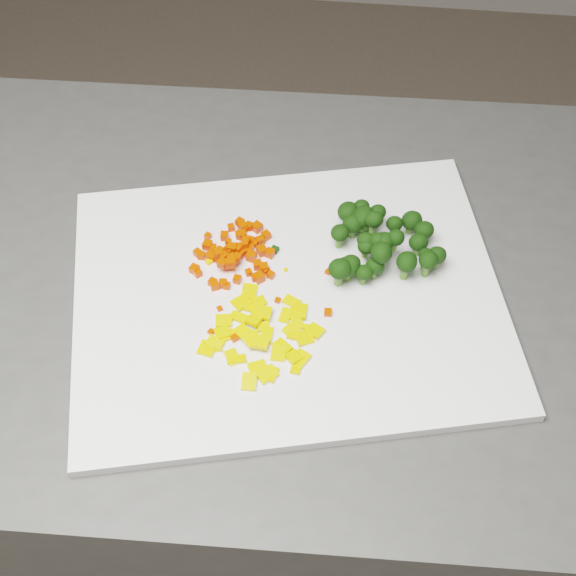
# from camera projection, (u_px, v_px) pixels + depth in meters

# --- Properties ---
(counter_block) EXTENTS (0.91, 0.65, 0.90)m
(counter_block) POSITION_uv_depth(u_px,v_px,m) (264.00, 448.00, 1.26)
(counter_block) COLOR #424240
(counter_block) RESTS_ON ground
(cutting_board) EXTENTS (0.53, 0.45, 0.01)m
(cutting_board) POSITION_uv_depth(u_px,v_px,m) (288.00, 297.00, 0.87)
(cutting_board) COLOR white
(cutting_board) RESTS_ON counter_block
(carrot_pile) EXTENTS (0.10, 0.10, 0.03)m
(carrot_pile) POSITION_uv_depth(u_px,v_px,m) (236.00, 250.00, 0.89)
(carrot_pile) COLOR #EA2E02
(carrot_pile) RESTS_ON cutting_board
(pepper_pile) EXTENTS (0.12, 0.12, 0.02)m
(pepper_pile) POSITION_uv_depth(u_px,v_px,m) (260.00, 332.00, 0.83)
(pepper_pile) COLOR yellow
(pepper_pile) RESTS_ON cutting_board
(broccoli_pile) EXTENTS (0.12, 0.12, 0.06)m
(broccoli_pile) POSITION_uv_depth(u_px,v_px,m) (381.00, 242.00, 0.87)
(broccoli_pile) COLOR black
(broccoli_pile) RESTS_ON cutting_board
(carrot_cube_0) EXTENTS (0.01, 0.01, 0.01)m
(carrot_cube_0) POSITION_uv_depth(u_px,v_px,m) (240.00, 235.00, 0.91)
(carrot_cube_0) COLOR #EA2E02
(carrot_cube_0) RESTS_ON carrot_pile
(carrot_cube_1) EXTENTS (0.01, 0.01, 0.01)m
(carrot_cube_1) POSITION_uv_depth(u_px,v_px,m) (231.00, 227.00, 0.92)
(carrot_cube_1) COLOR #EA2E02
(carrot_cube_1) RESTS_ON carrot_pile
(carrot_cube_2) EXTENTS (0.01, 0.01, 0.01)m
(carrot_cube_2) POSITION_uv_depth(u_px,v_px,m) (239.00, 249.00, 0.90)
(carrot_cube_2) COLOR #EA2E02
(carrot_cube_2) RESTS_ON carrot_pile
(carrot_cube_3) EXTENTS (0.01, 0.01, 0.01)m
(carrot_cube_3) POSITION_uv_depth(u_px,v_px,m) (251.00, 256.00, 0.89)
(carrot_cube_3) COLOR #EA2E02
(carrot_cube_3) RESTS_ON carrot_pile
(carrot_cube_4) EXTENTS (0.01, 0.01, 0.01)m
(carrot_cube_4) POSITION_uv_depth(u_px,v_px,m) (249.00, 249.00, 0.90)
(carrot_cube_4) COLOR #EA2E02
(carrot_cube_4) RESTS_ON carrot_pile
(carrot_cube_5) EXTENTS (0.01, 0.01, 0.01)m
(carrot_cube_5) POSITION_uv_depth(u_px,v_px,m) (228.00, 242.00, 0.90)
(carrot_cube_5) COLOR #EA2E02
(carrot_cube_5) RESTS_ON carrot_pile
(carrot_cube_6) EXTENTS (0.01, 0.01, 0.01)m
(carrot_cube_6) POSITION_uv_depth(u_px,v_px,m) (242.00, 235.00, 0.91)
(carrot_cube_6) COLOR #EA2E02
(carrot_cube_6) RESTS_ON carrot_pile
(carrot_cube_7) EXTENTS (0.01, 0.01, 0.01)m
(carrot_cube_7) POSITION_uv_depth(u_px,v_px,m) (262.00, 251.00, 0.90)
(carrot_cube_7) COLOR #EA2E02
(carrot_cube_7) RESTS_ON carrot_pile
(carrot_cube_8) EXTENTS (0.01, 0.01, 0.01)m
(carrot_cube_8) POSITION_uv_depth(u_px,v_px,m) (266.00, 235.00, 0.91)
(carrot_cube_8) COLOR #EA2E02
(carrot_cube_8) RESTS_ON carrot_pile
(carrot_cube_9) EXTENTS (0.01, 0.01, 0.01)m
(carrot_cube_9) POSITION_uv_depth(u_px,v_px,m) (231.00, 247.00, 0.89)
(carrot_cube_9) COLOR #EA2E02
(carrot_cube_9) RESTS_ON carrot_pile
(carrot_cube_10) EXTENTS (0.01, 0.01, 0.01)m
(carrot_cube_10) POSITION_uv_depth(u_px,v_px,m) (257.00, 227.00, 0.92)
(carrot_cube_10) COLOR #EA2E02
(carrot_cube_10) RESTS_ON carrot_pile
(carrot_cube_11) EXTENTS (0.01, 0.01, 0.01)m
(carrot_cube_11) POSITION_uv_depth(u_px,v_px,m) (208.00, 236.00, 0.91)
(carrot_cube_11) COLOR #EA2E02
(carrot_cube_11) RESTS_ON carrot_pile
(carrot_cube_12) EXTENTS (0.01, 0.01, 0.01)m
(carrot_cube_12) POSITION_uv_depth(u_px,v_px,m) (264.00, 268.00, 0.88)
(carrot_cube_12) COLOR #EA2E02
(carrot_cube_12) RESTS_ON carrot_pile
(carrot_cube_13) EXTENTS (0.01, 0.01, 0.01)m
(carrot_cube_13) POSITION_uv_depth(u_px,v_px,m) (239.00, 254.00, 0.89)
(carrot_cube_13) COLOR #EA2E02
(carrot_cube_13) RESTS_ON carrot_pile
(carrot_cube_14) EXTENTS (0.01, 0.01, 0.01)m
(carrot_cube_14) POSITION_uv_depth(u_px,v_px,m) (215.00, 257.00, 0.89)
(carrot_cube_14) COLOR #EA2E02
(carrot_cube_14) RESTS_ON carrot_pile
(carrot_cube_15) EXTENTS (0.01, 0.01, 0.01)m
(carrot_cube_15) POSITION_uv_depth(u_px,v_px,m) (231.00, 263.00, 0.88)
(carrot_cube_15) COLOR #EA2E02
(carrot_cube_15) RESTS_ON carrot_pile
(carrot_cube_16) EXTENTS (0.01, 0.01, 0.01)m
(carrot_cube_16) POSITION_uv_depth(u_px,v_px,m) (230.00, 250.00, 0.89)
(carrot_cube_16) COLOR #EA2E02
(carrot_cube_16) RESTS_ON carrot_pile
(carrot_cube_17) EXTENTS (0.01, 0.01, 0.01)m
(carrot_cube_17) POSITION_uv_depth(u_px,v_px,m) (219.00, 259.00, 0.89)
(carrot_cube_17) COLOR #EA2E02
(carrot_cube_17) RESTS_ON carrot_pile
(carrot_cube_18) EXTENTS (0.01, 0.01, 0.01)m
(carrot_cube_18) POSITION_uv_depth(u_px,v_px,m) (246.00, 241.00, 0.90)
(carrot_cube_18) COLOR #EA2E02
(carrot_cube_18) RESTS_ON carrot_pile
(carrot_cube_19) EXTENTS (0.01, 0.01, 0.01)m
(carrot_cube_19) POSITION_uv_depth(u_px,v_px,m) (225.00, 261.00, 0.89)
(carrot_cube_19) COLOR #EA2E02
(carrot_cube_19) RESTS_ON carrot_pile
(carrot_cube_20) EXTENTS (0.01, 0.01, 0.01)m
(carrot_cube_20) POSITION_uv_depth(u_px,v_px,m) (222.00, 263.00, 0.88)
(carrot_cube_20) COLOR #EA2E02
(carrot_cube_20) RESTS_ON carrot_pile
(carrot_cube_21) EXTENTS (0.01, 0.01, 0.01)m
(carrot_cube_21) POSITION_uv_depth(u_px,v_px,m) (232.00, 260.00, 0.88)
(carrot_cube_21) COLOR #EA2E02
(carrot_cube_21) RESTS_ON carrot_pile
(carrot_cube_22) EXTENTS (0.01, 0.01, 0.01)m
(carrot_cube_22) POSITION_uv_depth(u_px,v_px,m) (264.00, 267.00, 0.88)
(carrot_cube_22) COLOR #EA2E02
(carrot_cube_22) RESTS_ON carrot_pile
(carrot_cube_23) EXTENTS (0.01, 0.01, 0.01)m
(carrot_cube_23) POSITION_uv_depth(u_px,v_px,m) (213.00, 282.00, 0.87)
(carrot_cube_23) COLOR #EA2E02
(carrot_cube_23) RESTS_ON carrot_pile
(carrot_cube_24) EXTENTS (0.01, 0.01, 0.01)m
(carrot_cube_24) POSITION_uv_depth(u_px,v_px,m) (224.00, 237.00, 0.91)
(carrot_cube_24) COLOR #EA2E02
(carrot_cube_24) RESTS_ON carrot_pile
(carrot_cube_25) EXTENTS (0.01, 0.01, 0.01)m
(carrot_cube_25) POSITION_uv_depth(u_px,v_px,m) (249.00, 226.00, 0.92)
(carrot_cube_25) COLOR #EA2E02
(carrot_cube_25) RESTS_ON carrot_pile
(carrot_cube_26) EXTENTS (0.01, 0.01, 0.01)m
(carrot_cube_26) POSITION_uv_depth(u_px,v_px,m) (259.00, 277.00, 0.87)
(carrot_cube_26) COLOR #EA2E02
(carrot_cube_26) RESTS_ON carrot_pile
(carrot_cube_27) EXTENTS (0.01, 0.01, 0.01)m
(carrot_cube_27) POSITION_uv_depth(u_px,v_px,m) (227.00, 286.00, 0.87)
(carrot_cube_27) COLOR #EA2E02
(carrot_cube_27) RESTS_ON carrot_pile
(carrot_cube_28) EXTENTS (0.01, 0.01, 0.01)m
(carrot_cube_28) POSITION_uv_depth(u_px,v_px,m) (198.00, 253.00, 0.90)
(carrot_cube_28) COLOR #EA2E02
(carrot_cube_28) RESTS_ON carrot_pile
(carrot_cube_29) EXTENTS (0.01, 0.01, 0.01)m
(carrot_cube_29) POSITION_uv_depth(u_px,v_px,m) (240.00, 222.00, 0.92)
(carrot_cube_29) COLOR #EA2E02
(carrot_cube_29) RESTS_ON carrot_pile
(carrot_cube_30) EXTENTS (0.01, 0.01, 0.01)m
(carrot_cube_30) POSITION_uv_depth(u_px,v_px,m) (210.00, 256.00, 0.89)
(carrot_cube_30) COLOR #EA2E02
(carrot_cube_30) RESTS_ON carrot_pile
(carrot_cube_31) EXTENTS (0.01, 0.01, 0.01)m
(carrot_cube_31) POSITION_uv_depth(u_px,v_px,m) (245.00, 244.00, 0.89)
(carrot_cube_31) COLOR #EA2E02
(carrot_cube_31) RESTS_ON carrot_pile
(carrot_cube_32) EXTENTS (0.01, 0.01, 0.01)m
(carrot_cube_32) POSITION_uv_depth(u_px,v_px,m) (228.00, 249.00, 0.90)
(carrot_cube_32) COLOR #EA2E02
(carrot_cube_32) RESTS_ON carrot_pile
(carrot_cube_33) EXTENTS (0.01, 0.01, 0.01)m
(carrot_cube_33) POSITION_uv_depth(u_px,v_px,m) (228.00, 266.00, 0.89)
(carrot_cube_33) COLOR #EA2E02
(carrot_cube_33) RESTS_ON carrot_pile
(carrot_cube_34) EXTENTS (0.01, 0.01, 0.01)m
(carrot_cube_34) POSITION_uv_depth(u_px,v_px,m) (264.00, 270.00, 0.88)
(carrot_cube_34) COLOR #EA2E02
(carrot_cube_34) RESTS_ON carrot_pile
(carrot_cube_35) EXTENTS (0.01, 0.01, 0.01)m
(carrot_cube_35) POSITION_uv_depth(u_px,v_px,m) (244.00, 251.00, 0.90)
(carrot_cube_35) COLOR #EA2E02
(carrot_cube_35) RESTS_ON carrot_pile
(carrot_cube_36) EXTENTS (0.01, 0.01, 0.01)m
(carrot_cube_36) POSITION_uv_depth(u_px,v_px,m) (238.00, 234.00, 0.91)
(carrot_cube_36) COLOR #EA2E02
(carrot_cube_36) RESTS_ON carrot_pile
(carrot_cube_37) EXTENTS (0.01, 0.01, 0.01)m
(carrot_cube_37) POSITION_uv_depth(u_px,v_px,m) (237.00, 279.00, 0.87)
(carrot_cube_37) COLOR #EA2E02
(carrot_cube_37) RESTS_ON carrot_pile
(carrot_cube_38) EXTENTS (0.01, 0.01, 0.01)m
(carrot_cube_38) POSITION_uv_depth(u_px,v_px,m) (232.00, 248.00, 0.89)
(carrot_cube_38) COLOR #EA2E02
(carrot_cube_38) RESTS_ON carrot_pile
(carrot_cube_39) EXTENTS (0.01, 0.01, 0.01)m
(carrot_cube_39) POSITION_uv_depth(u_px,v_px,m) (238.00, 257.00, 0.88)
(carrot_cube_39) COLOR #EA2E02
(carrot_cube_39) RESTS_ON carrot_pile
(carrot_cube_40) EXTENTS (0.01, 0.01, 0.01)m
(carrot_cube_40) POSITION_uv_depth(u_px,v_px,m) (218.00, 254.00, 0.89)
(carrot_cube_40) COLOR #EA2E02
(carrot_cube_40) RESTS_ON carrot_pile
(carrot_cube_41) EXTENTS (0.01, 0.01, 0.01)m
(carrot_cube_41) POSITION_uv_depth(u_px,v_px,m) (237.00, 248.00, 0.90)
(carrot_cube_41) COLOR #EA2E02
(carrot_cube_41) RESTS_ON carrot_pile
(carrot_cube_42) EXTENTS (0.01, 0.01, 0.01)m
(carrot_cube_42) POSITION_uv_depth(u_px,v_px,m) (198.00, 273.00, 0.88)
(carrot_cube_42) COLOR #EA2E02
(carrot_cube_42) RESTS_ON carrot_pile
(carrot_cube_43) EXTENTS (0.01, 0.01, 0.01)m
(carrot_cube_43) POSITION_uv_depth(u_px,v_px,m) (198.00, 273.00, 0.88)
(carrot_cube_43) COLOR #EA2E02
(carrot_cube_43) RESTS_ON carrot_pile
(carrot_cube_44) EXTENTS (0.01, 0.01, 0.01)m
(carrot_cube_44) POSITION_uv_depth(u_px,v_px,m) (266.00, 270.00, 0.88)
(carrot_cube_44) COLOR #EA2E02
(carrot_cube_44) RESTS_ON carrot_pile
(carrot_cube_45) EXTENTS (0.01, 0.01, 0.01)m
(carrot_cube_45) POSITION_uv_depth(u_px,v_px,m) (255.00, 277.00, 0.88)
(carrot_cube_45) COLOR #EA2E02
(carrot_cube_45) RESTS_ON carrot_pile
(carrot_cube_46) EXTENTS (0.01, 0.01, 0.01)m
(carrot_cube_46) POSITION_uv_depth(u_px,v_px,m) (212.00, 256.00, 0.89)
(carrot_cube_46) COLOR #EA2E02
(carrot_cube_46) RESTS_ON carrot_pile
(carrot_cube_47) EXTENTS (0.01, 0.01, 0.01)m
(carrot_cube_47) POSITION_uv_depth(u_px,v_px,m) (271.00, 275.00, 0.88)
(carrot_cube_47) COLOR #EA2E02
(carrot_cube_47) RESTS_ON carrot_pile
(carrot_cube_48) EXTENTS (0.01, 0.01, 0.01)m
(carrot_cube_48) POSITION_uv_depth(u_px,v_px,m) (243.00, 227.00, 0.92)
(carrot_cube_48) COLOR #EA2E02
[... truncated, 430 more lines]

